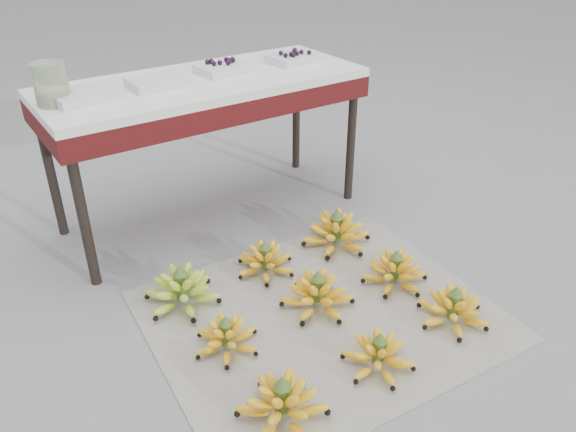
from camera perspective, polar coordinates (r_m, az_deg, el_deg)
ground at (r=2.14m, az=4.33°, el=-11.11°), size 60.00×60.00×0.00m
newspaper_mat at (r=2.18m, az=3.41°, el=-10.01°), size 1.33×1.14×0.01m
bunch_front_left at (r=1.78m, az=-0.58°, el=-18.56°), size 0.37×0.37×0.17m
bunch_front_center at (r=1.96m, az=9.16°, el=-13.79°), size 0.31×0.31×0.15m
bunch_front_right at (r=2.20m, az=16.42°, el=-9.06°), size 0.35×0.35×0.16m
bunch_mid_left at (r=2.02m, az=-6.26°, el=-12.14°), size 0.27×0.27×0.14m
bunch_mid_center at (r=2.18m, az=3.00°, el=-7.98°), size 0.31×0.31×0.17m
bunch_mid_right at (r=2.35m, az=10.80°, el=-5.58°), size 0.28×0.28×0.16m
bunch_back_left at (r=2.23m, az=-10.72°, el=-7.43°), size 0.34×0.34×0.18m
bunch_back_center at (r=2.38m, az=-2.32°, el=-4.58°), size 0.29×0.29×0.15m
bunch_back_right at (r=2.56m, az=4.93°, el=-1.69°), size 0.38×0.38×0.19m
vendor_table at (r=2.62m, az=-8.42°, el=12.01°), size 1.45×0.58×0.69m
tray_far_left at (r=2.40m, az=-19.95°, el=11.46°), size 0.28×0.22×0.04m
tray_left at (r=2.50m, az=-13.10°, el=13.10°), size 0.24×0.18×0.04m
tray_right at (r=2.67m, az=-6.53°, el=14.73°), size 0.25×0.19×0.06m
tray_far_right at (r=2.83m, az=0.57°, el=15.76°), size 0.25×0.19×0.06m
glass_jar at (r=2.37m, az=-22.95°, el=12.24°), size 0.17×0.17×0.16m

